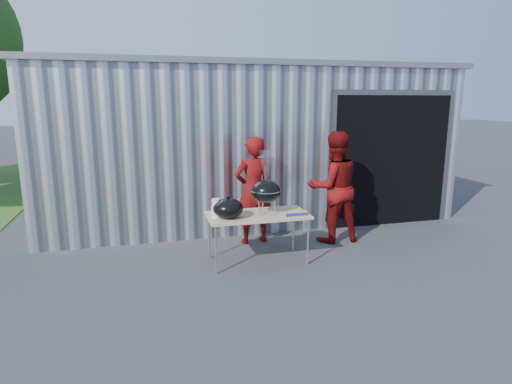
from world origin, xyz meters
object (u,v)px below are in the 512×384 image
object	(u,v)px
folding_table	(257,217)
person_cook	(253,191)
kettle_grill	(266,186)
person_bystander	(333,187)

from	to	relation	value
folding_table	person_cook	size ratio (longest dim) A/B	0.82
kettle_grill	person_bystander	xyz separation A→B (m)	(1.39, 0.63, -0.21)
folding_table	kettle_grill	distance (m)	0.47
person_cook	folding_table	bearing A→B (deg)	71.53
kettle_grill	person_cook	bearing A→B (deg)	87.17
folding_table	person_cook	distance (m)	0.94
person_cook	kettle_grill	bearing A→B (deg)	79.45
folding_table	person_cook	xyz separation A→B (m)	(0.17, 0.90, 0.20)
person_bystander	kettle_grill	bearing A→B (deg)	23.99
kettle_grill	person_cook	size ratio (longest dim) A/B	0.51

